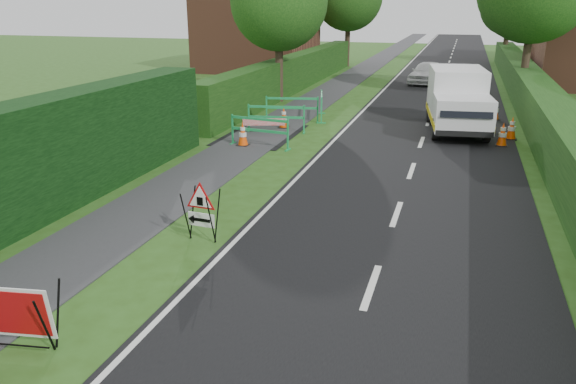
# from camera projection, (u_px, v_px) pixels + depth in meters

# --- Properties ---
(ground) EXTENTS (120.00, 120.00, 0.00)m
(ground) POSITION_uv_depth(u_px,v_px,m) (207.00, 294.00, 9.03)
(ground) COLOR #2A4C15
(ground) RESTS_ON ground
(road_surface) EXTENTS (6.00, 90.00, 0.02)m
(road_surface) POSITION_uv_depth(u_px,v_px,m) (447.00, 68.00, 40.00)
(road_surface) COLOR black
(road_surface) RESTS_ON ground
(footpath) EXTENTS (2.00, 90.00, 0.02)m
(footpath) POSITION_uv_depth(u_px,v_px,m) (370.00, 65.00, 41.54)
(footpath) COLOR #2D2D30
(footpath) RESTS_ON ground
(hedge_west_far) EXTENTS (1.00, 24.00, 1.80)m
(hedge_west_far) POSITION_uv_depth(u_px,v_px,m) (295.00, 89.00, 30.33)
(hedge_west_far) COLOR #14380F
(hedge_west_far) RESTS_ON ground
(hedge_east) EXTENTS (1.20, 50.00, 1.50)m
(hedge_east) POSITION_uv_depth(u_px,v_px,m) (536.00, 124.00, 21.70)
(hedge_east) COLOR #14380F
(hedge_east) RESTS_ON ground
(house_west) EXTENTS (7.50, 7.40, 7.88)m
(house_west) POSITION_uv_depth(u_px,v_px,m) (258.00, 26.00, 38.03)
(house_west) COLOR brown
(house_west) RESTS_ON ground
(tree_nw) EXTENTS (4.40, 4.40, 6.70)m
(tree_nw) POSITION_uv_depth(u_px,v_px,m) (279.00, 1.00, 25.16)
(tree_nw) COLOR #2D2116
(tree_nw) RESTS_ON ground
(tree_fe) EXTENTS (4.20, 4.20, 6.33)m
(tree_fe) POSITION_uv_depth(u_px,v_px,m) (510.00, 5.00, 40.28)
(tree_fe) COLOR #2D2116
(tree_fe) RESTS_ON ground
(red_rect_sign) EXTENTS (1.16, 0.82, 0.92)m
(red_rect_sign) POSITION_uv_depth(u_px,v_px,m) (13.00, 314.00, 7.46)
(red_rect_sign) COLOR black
(red_rect_sign) RESTS_ON ground
(triangle_sign) EXTENTS (0.75, 0.75, 1.02)m
(triangle_sign) POSITION_uv_depth(u_px,v_px,m) (199.00, 207.00, 10.80)
(triangle_sign) COLOR black
(triangle_sign) RESTS_ON ground
(works_van) EXTENTS (2.45, 4.97, 2.18)m
(works_van) POSITION_uv_depth(u_px,v_px,m) (458.00, 99.00, 20.15)
(works_van) COLOR silver
(works_van) RESTS_ON ground
(traffic_cone_0) EXTENTS (0.38, 0.38, 0.79)m
(traffic_cone_0) POSITION_uv_depth(u_px,v_px,m) (503.00, 134.00, 18.20)
(traffic_cone_0) COLOR black
(traffic_cone_0) RESTS_ON ground
(traffic_cone_1) EXTENTS (0.38, 0.38, 0.79)m
(traffic_cone_1) POSITION_uv_depth(u_px,v_px,m) (512.00, 128.00, 19.07)
(traffic_cone_1) COLOR black
(traffic_cone_1) RESTS_ON ground
(traffic_cone_2) EXTENTS (0.38, 0.38, 0.79)m
(traffic_cone_2) POSITION_uv_depth(u_px,v_px,m) (496.00, 110.00, 22.27)
(traffic_cone_2) COLOR black
(traffic_cone_2) RESTS_ON ground
(traffic_cone_3) EXTENTS (0.38, 0.38, 0.79)m
(traffic_cone_3) POSITION_uv_depth(u_px,v_px,m) (243.00, 134.00, 18.23)
(traffic_cone_3) COLOR black
(traffic_cone_3) RESTS_ON ground
(traffic_cone_4) EXTENTS (0.38, 0.38, 0.79)m
(traffic_cone_4) POSITION_uv_depth(u_px,v_px,m) (284.00, 118.00, 20.81)
(traffic_cone_4) COLOR black
(traffic_cone_4) RESTS_ON ground
(ped_barrier_0) EXTENTS (2.09, 0.62, 1.00)m
(ped_barrier_0) POSITION_uv_depth(u_px,v_px,m) (259.00, 128.00, 17.97)
(ped_barrier_0) COLOR #1B974D
(ped_barrier_0) RESTS_ON ground
(ped_barrier_1) EXTENTS (2.09, 0.71, 1.00)m
(ped_barrier_1) POSITION_uv_depth(u_px,v_px,m) (276.00, 115.00, 20.05)
(ped_barrier_1) COLOR #1B974D
(ped_barrier_1) RESTS_ON ground
(ped_barrier_2) EXTENTS (2.09, 0.78, 1.00)m
(ped_barrier_2) POSITION_uv_depth(u_px,v_px,m) (292.00, 106.00, 21.79)
(ped_barrier_2) COLOR #1B974D
(ped_barrier_2) RESTS_ON ground
(ped_barrier_3) EXTENTS (0.84, 2.08, 1.00)m
(ped_barrier_3) POSITION_uv_depth(u_px,v_px,m) (321.00, 103.00, 22.48)
(ped_barrier_3) COLOR #1B974D
(ped_barrier_3) RESTS_ON ground
(redwhite_plank) EXTENTS (1.43, 0.52, 0.25)m
(redwhite_plank) POSITION_uv_depth(u_px,v_px,m) (264.00, 134.00, 19.92)
(redwhite_plank) COLOR red
(redwhite_plank) RESTS_ON ground
(hatchback_car) EXTENTS (2.10, 3.88, 1.25)m
(hatchback_car) POSITION_uv_depth(u_px,v_px,m) (427.00, 73.00, 32.14)
(hatchback_car) COLOR white
(hatchback_car) RESTS_ON ground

